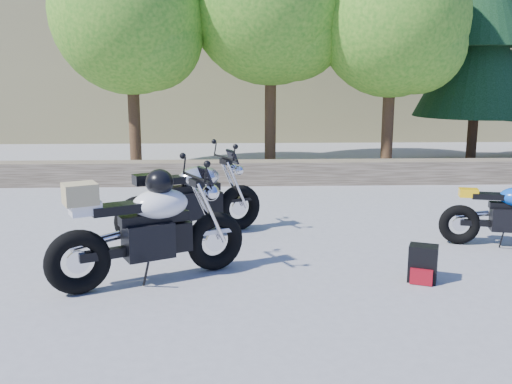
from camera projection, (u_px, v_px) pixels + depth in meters
ground at (243, 268)px, 6.99m from camera, size 90.00×90.00×0.00m
stone_wall at (239, 173)px, 12.32m from camera, size 22.00×0.55×0.50m
tree_decid_left at (134, 17)px, 13.15m from camera, size 3.67×3.67×5.62m
tree_decid_mid at (276, 1)px, 13.58m from camera, size 4.08×4.08×6.24m
tree_decid_right at (398, 23)px, 13.20m from camera, size 3.54×3.54×5.41m
conifer_near at (481, 20)px, 14.49m from camera, size 3.17×3.17×7.06m
silver_bike at (192, 200)px, 8.24m from camera, size 2.10×1.21×1.14m
white_bike at (149, 228)px, 6.43m from camera, size 2.17×1.21×1.30m
blue_bike at (510, 215)px, 7.79m from camera, size 1.81×0.67×0.92m
backpack at (423, 264)px, 6.51m from camera, size 0.38×0.36×0.43m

